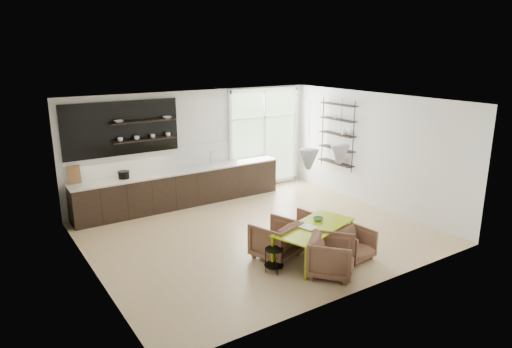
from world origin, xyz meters
name	(u,v)px	position (x,y,z in m)	size (l,w,h in m)	color
room	(253,156)	(0.58, 1.10, 1.46)	(7.02, 6.01, 2.91)	tan
kitchen_run	(178,183)	(-0.69, 2.69, 0.60)	(5.54, 0.69, 2.75)	black
right_shelving	(338,136)	(3.36, 1.17, 1.65)	(0.26, 1.22, 1.90)	black
dining_table	(314,229)	(0.23, -1.60, 0.61)	(1.95, 1.33, 0.65)	#96B909
armchair_back_left	(275,239)	(-0.37, -1.16, 0.37)	(0.78, 0.80, 0.73)	brown
armchair_back_right	(298,229)	(0.40, -0.90, 0.32)	(0.69, 0.71, 0.65)	brown
armchair_front_left	(332,257)	(0.04, -2.31, 0.36)	(0.76, 0.78, 0.71)	brown
armchair_front_right	(354,244)	(0.87, -2.04, 0.30)	(0.63, 0.65, 0.59)	brown
wire_stool	(274,257)	(-0.75, -1.64, 0.29)	(0.35, 0.35, 0.45)	black
table_book	(304,229)	(-0.05, -1.63, 0.67)	(0.24, 0.32, 0.03)	white
table_bowl	(318,219)	(0.49, -1.40, 0.68)	(0.20, 0.20, 0.06)	#568857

